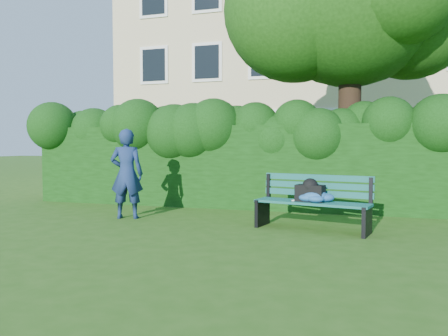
% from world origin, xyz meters
% --- Properties ---
extents(ground, '(80.00, 80.00, 0.00)m').
position_xyz_m(ground, '(0.00, 0.00, 0.00)').
color(ground, '#2B5815').
rests_on(ground, ground).
extents(apartment_building, '(16.00, 8.08, 12.00)m').
position_xyz_m(apartment_building, '(-0.00, 13.99, 6.00)').
color(apartment_building, '#CEB88A').
rests_on(apartment_building, ground).
extents(hedge, '(10.00, 1.00, 1.80)m').
position_xyz_m(hedge, '(0.00, 2.20, 0.90)').
color(hedge, black).
rests_on(hedge, ground).
extents(park_bench, '(1.91, 0.95, 0.89)m').
position_xyz_m(park_bench, '(1.71, -0.06, 0.51)').
color(park_bench, '#0E4A40').
rests_on(park_bench, ground).
extents(man_reading, '(0.70, 0.55, 1.68)m').
position_xyz_m(man_reading, '(-1.75, 0.07, 0.84)').
color(man_reading, navy).
rests_on(man_reading, ground).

